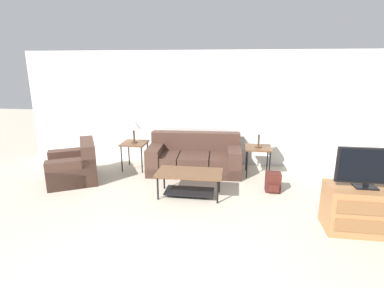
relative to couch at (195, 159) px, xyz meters
name	(u,v)px	position (x,y,z in m)	size (l,w,h in m)	color
wall_back	(200,109)	(0.03, 0.65, 1.01)	(8.41, 0.06, 2.60)	silver
couch	(195,159)	(0.00, 0.00, 0.00)	(2.03, 1.08, 0.82)	#4C3328
armchair	(75,167)	(-2.33, -0.88, -0.01)	(1.28, 1.32, 0.80)	#4C3328
coffee_table	(189,178)	(0.08, -1.27, 0.04)	(1.16, 0.60, 0.45)	brown
side_table_left	(135,145)	(-1.35, -0.02, 0.26)	(0.54, 0.54, 0.61)	brown
side_table_right	(258,150)	(1.35, -0.02, 0.26)	(0.54, 0.54, 0.61)	brown
table_lamp_left	(133,124)	(-1.35, -0.02, 0.73)	(0.32, 0.32, 0.53)	#472D1E
table_lamp_right	(259,128)	(1.35, -0.02, 0.73)	(0.32, 0.32, 0.53)	#472D1E
tv_console	(362,209)	(2.65, -2.08, 0.04)	(0.98, 0.55, 0.66)	#A87042
television	(369,167)	(2.65, -2.08, 0.67)	(0.83, 0.20, 0.57)	black
backpack	(273,182)	(1.59, -0.87, -0.11)	(0.27, 0.30, 0.36)	#4C1E19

